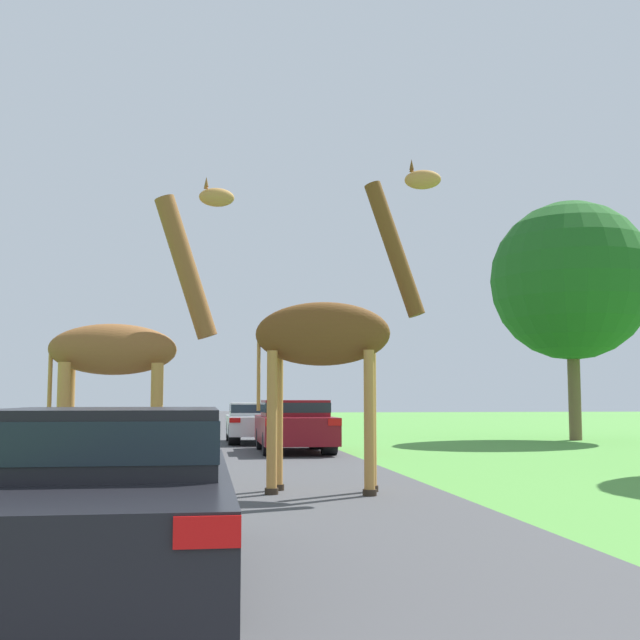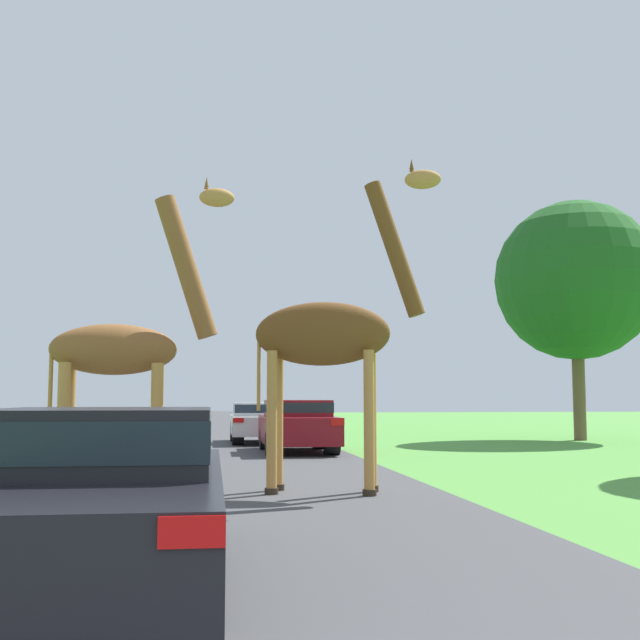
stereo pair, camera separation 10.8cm
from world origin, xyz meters
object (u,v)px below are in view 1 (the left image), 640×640
Objects in this scene: giraffe_near_road at (331,335)px; car_queue_left at (294,424)px; car_queue_right at (255,421)px; tree_left_edge at (571,281)px; car_lead_maroon at (109,492)px; giraffe_companion at (125,348)px.

giraffe_near_road reaches higher than car_queue_left.
tree_left_edge is (10.93, 0.15, 4.78)m from car_queue_right.
tree_left_edge reaches higher than car_queue_right.
giraffe_near_road is at bearing 65.81° from car_lead_maroon.
giraffe_companion is 0.59× the size of tree_left_edge.
car_queue_right is at bearing 165.39° from giraffe_companion.
car_queue_left is at bearing 155.23° from giraffe_companion.
giraffe_near_road is 0.62× the size of tree_left_edge.
giraffe_companion is 1.20× the size of car_queue_left.
tree_left_edge is (13.24, 19.76, 4.76)m from car_lead_maroon.
car_lead_maroon is 15.36m from car_queue_left.
car_lead_maroon is (-2.60, -5.79, -1.66)m from giraffe_near_road.
giraffe_companion is 1.03× the size of car_lead_maroon.
car_lead_maroon is at bearing -123.83° from tree_left_edge.
car_queue_right is (2.31, 19.61, -0.02)m from car_lead_maroon.
tree_left_edge is at bearing 56.17° from car_lead_maroon.
giraffe_near_road is 13.92m from car_queue_right.
car_lead_maroon is at bearing 1.99° from giraffe_companion.
giraffe_near_road is 1.04× the size of giraffe_companion.
giraffe_near_road is 17.83m from tree_left_edge.
tree_left_edge reaches higher than giraffe_near_road.
giraffe_companion is 13.76m from car_queue_right.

